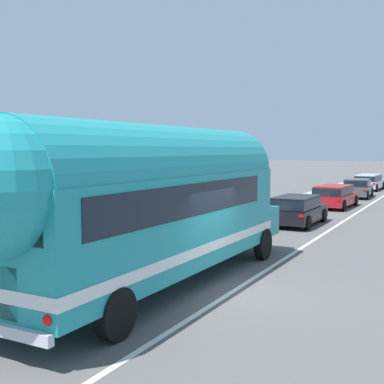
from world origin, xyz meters
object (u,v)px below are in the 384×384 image
at_px(painted_bus, 149,199).
at_px(car_third, 357,188).
at_px(car_second, 334,195).
at_px(car_fourth, 369,181).
at_px(car_lead, 297,208).

relative_size(painted_bus, car_third, 2.79).
xyz_separation_m(car_second, car_fourth, (-0.21, 14.93, 0.01)).
relative_size(car_lead, car_fourth, 0.91).
bearing_deg(car_lead, car_fourth, 90.42).
distance_m(painted_bus, car_lead, 12.61).
relative_size(car_lead, car_third, 0.99).
relative_size(car_second, car_fourth, 0.98).
distance_m(painted_bus, car_second, 20.47).
distance_m(car_second, car_fourth, 14.93).
distance_m(car_third, car_fourth, 7.47).
relative_size(car_third, car_fourth, 0.92).
xyz_separation_m(car_lead, car_third, (0.12, 15.36, -0.05)).
bearing_deg(car_lead, painted_bus, -90.42).
distance_m(car_second, car_third, 7.46).
bearing_deg(car_third, painted_bus, -90.43).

